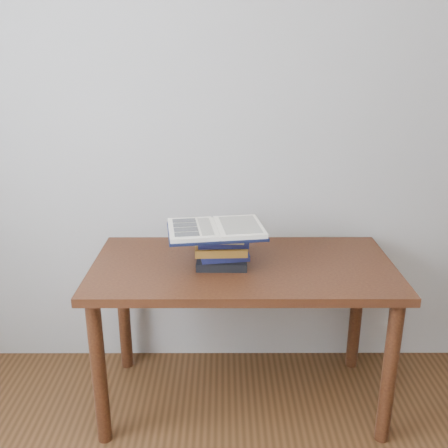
{
  "coord_description": "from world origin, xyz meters",
  "views": [
    {
      "loc": [
        -0.12,
        -0.58,
        1.56
      ],
      "look_at": [
        -0.12,
        1.35,
        0.88
      ],
      "focal_mm": 40.0,
      "sensor_mm": 36.0,
      "label": 1
    }
  ],
  "objects": [
    {
      "name": "desk",
      "position": [
        -0.03,
        1.38,
        0.59
      ],
      "size": [
        1.29,
        0.65,
        0.69
      ],
      "color": "#4D2813",
      "rests_on": "ground"
    },
    {
      "name": "book_stack",
      "position": [
        -0.13,
        1.38,
        0.77
      ],
      "size": [
        0.23,
        0.2,
        0.15
      ],
      "color": "black",
      "rests_on": "desk"
    },
    {
      "name": "open_book",
      "position": [
        -0.15,
        1.36,
        0.86
      ],
      "size": [
        0.43,
        0.33,
        0.03
      ],
      "rotation": [
        0.0,
        0.0,
        0.14
      ],
      "color": "black",
      "rests_on": "book_stack"
    }
  ]
}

